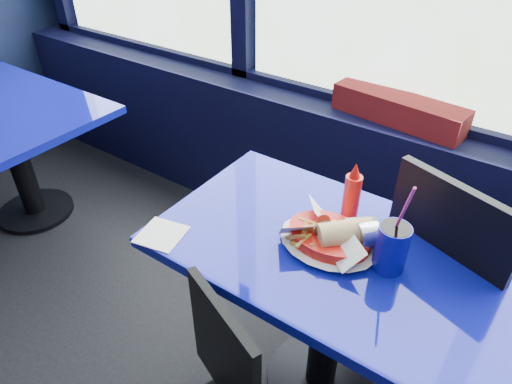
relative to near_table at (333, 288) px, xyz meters
name	(u,v)px	position (x,y,z in m)	size (l,w,h in m)	color
window_sill	(354,184)	(-0.30, 0.87, -0.17)	(5.00, 0.26, 0.80)	black
near_table	(333,288)	(0.00, 0.00, 0.00)	(1.20, 0.70, 0.75)	black
far_table	(8,132)	(-2.00, 0.00, 0.00)	(1.20, 0.70, 0.75)	black
chair_near_back	(430,262)	(0.24, 0.32, 0.00)	(0.57, 0.57, 1.00)	black
planter_box	(398,109)	(-0.15, 0.89, 0.29)	(0.62, 0.15, 0.12)	maroon
food_basket	(331,236)	(-0.03, 0.00, 0.22)	(0.36, 0.36, 0.11)	red
ketchup_bottle	(352,194)	(-0.05, 0.18, 0.28)	(0.06, 0.06, 0.22)	red
soda_cup	(392,247)	(0.16, 0.01, 0.27)	(0.10, 0.10, 0.33)	#0E0D8F
napkin	(161,234)	(-0.52, -0.28, 0.18)	(0.14, 0.14, 0.00)	white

